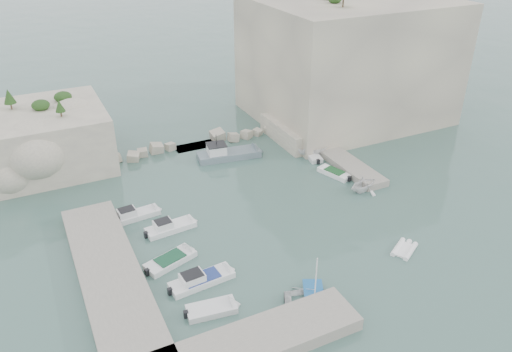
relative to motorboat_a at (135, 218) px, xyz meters
name	(u,v)px	position (x,y,z in m)	size (l,w,h in m)	color
ground	(282,228)	(12.73, -8.34, 0.00)	(400.00, 400.00, 0.00)	#42645B
cliff_east	(347,59)	(35.73, 14.66, 8.50)	(26.00, 22.00, 17.00)	beige
cliff_terrace	(303,129)	(25.73, 9.66, 1.25)	(8.00, 10.00, 2.50)	beige
outcrop_west	(38,139)	(-7.27, 16.66, 3.50)	(16.00, 14.00, 7.00)	beige
quay_west	(112,279)	(-4.27, -9.34, 0.55)	(5.00, 24.00, 1.10)	#9E9689
quay_south	(244,347)	(2.73, -20.84, 0.55)	(18.00, 4.00, 1.10)	#9E9689
ledge_east	(339,158)	(26.23, 1.66, 0.40)	(3.00, 16.00, 0.80)	#9E9689
breakwater	(197,141)	(11.73, 13.66, 0.70)	(28.00, 3.00, 1.40)	beige
motorboat_a	(135,218)	(0.00, 0.00, 0.00)	(5.58, 1.66, 1.40)	silver
motorboat_b	(171,230)	(2.67, -3.70, 0.00)	(5.41, 1.77, 1.40)	white
motorboat_c	(171,263)	(1.06, -8.69, 0.00)	(5.17, 1.88, 0.70)	silver
motorboat_d	(202,283)	(2.67, -12.44, 0.00)	(6.15, 1.83, 1.40)	white
motorboat_e	(212,312)	(2.13, -16.03, 0.00)	(4.32, 1.77, 0.70)	silver
rowboat	(314,302)	(10.00, -18.71, 0.00)	(3.50, 4.90, 1.02)	white
inflatable_dinghy	(404,251)	(21.17, -16.52, 0.00)	(3.14, 1.52, 0.44)	white
tender_east_a	(363,191)	(24.46, -5.78, 0.00)	(3.27, 3.79, 2.00)	white
tender_east_b	(334,175)	(23.63, -1.29, 0.00)	(4.54, 1.55, 0.70)	white
tender_east_c	(312,157)	(23.80, 4.09, 0.00)	(4.54, 1.47, 0.70)	silver
tender_east_d	(312,156)	(23.98, 4.36, 0.00)	(1.55, 4.12, 1.59)	white
work_boat	(229,158)	(14.21, 8.51, 0.00)	(8.72, 2.58, 2.20)	slate
rowboat_mast	(316,277)	(10.00, -18.71, 2.61)	(0.10, 0.10, 4.20)	white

